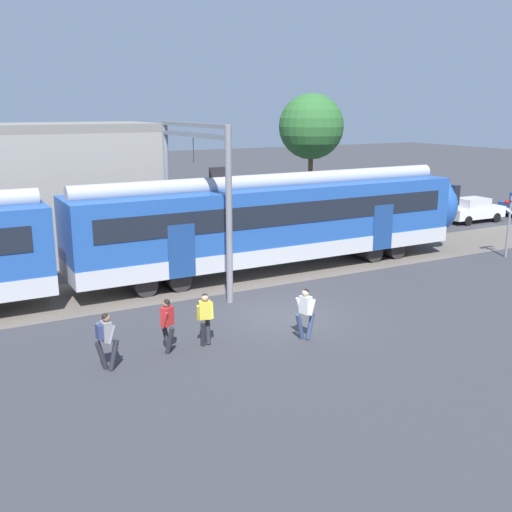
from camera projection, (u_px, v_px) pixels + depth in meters
The scene contains 12 objects.
ground_plane at pixel (284, 316), 21.03m from camera, with size 160.00×160.00×0.00m, color #38383D.
track_bed at pixel (13, 308), 21.86m from camera, with size 80.00×4.40×0.01m, color #605951.
commuter_train at pixel (78, 241), 22.46m from camera, with size 38.05×3.07×4.73m.
pedestrian_grey at pixel (106, 337), 16.45m from camera, with size 0.66×0.54×1.67m.
pedestrian_red at pixel (167, 322), 17.67m from camera, with size 0.50×0.71×1.67m.
pedestrian_yellow at pixel (205, 314), 18.21m from camera, with size 0.63×0.59×1.67m.
pedestrian_white at pixel (305, 310), 18.68m from camera, with size 0.69×0.54×1.67m.
parked_car_black at pixel (412, 216), 35.87m from camera, with size 4.05×1.86×1.54m.
parked_car_white at pixel (473, 210), 38.11m from camera, with size 4.04×1.83×1.54m.
catenary_gantry at pixel (194, 179), 24.19m from camera, with size 0.24×6.64×6.53m.
crossing_signal at pixel (510, 217), 28.79m from camera, with size 0.96×0.22×3.00m.
street_tree_right at pixel (311, 127), 39.14m from camera, with size 4.27×4.27×8.05m.
Camera 1 is at (-10.36, -17.02, 7.11)m, focal length 42.00 mm.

